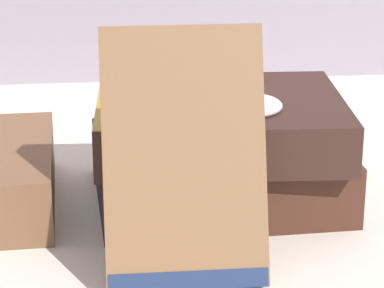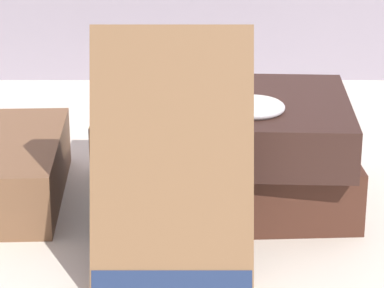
{
  "view_description": "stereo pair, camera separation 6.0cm",
  "coord_description": "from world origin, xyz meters",
  "px_view_note": "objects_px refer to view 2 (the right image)",
  "views": [
    {
      "loc": [
        -0.02,
        -0.6,
        0.28
      ],
      "look_at": [
        0.04,
        0.03,
        0.06
      ],
      "focal_mm": 85.0,
      "sensor_mm": 36.0,
      "label": 1
    },
    {
      "loc": [
        0.04,
        -0.6,
        0.28
      ],
      "look_at": [
        0.04,
        0.03,
        0.06
      ],
      "focal_mm": 85.0,
      "sensor_mm": 36.0,
      "label": 2
    }
  ],
  "objects_px": {
    "book_flat_top": "(216,123)",
    "pocket_watch": "(249,107)",
    "book_leaning_front": "(169,165)",
    "reading_glasses": "(182,145)",
    "book_flat_bottom": "(215,172)"
  },
  "relations": [
    {
      "from": "book_flat_top",
      "to": "pocket_watch",
      "type": "relative_size",
      "value": 3.71
    },
    {
      "from": "book_leaning_front",
      "to": "reading_glasses",
      "type": "height_order",
      "value": "book_leaning_front"
    },
    {
      "from": "pocket_watch",
      "to": "book_leaning_front",
      "type": "bearing_deg",
      "value": -122.37
    },
    {
      "from": "book_flat_bottom",
      "to": "book_flat_top",
      "type": "bearing_deg",
      "value": -93.81
    },
    {
      "from": "book_flat_bottom",
      "to": "book_leaning_front",
      "type": "distance_m",
      "value": 0.14
    },
    {
      "from": "reading_glasses",
      "to": "book_leaning_front",
      "type": "bearing_deg",
      "value": -79.52
    },
    {
      "from": "pocket_watch",
      "to": "reading_glasses",
      "type": "xyz_separation_m",
      "value": [
        -0.05,
        0.16,
        -0.09
      ]
    },
    {
      "from": "book_flat_bottom",
      "to": "book_flat_top",
      "type": "height_order",
      "value": "book_flat_top"
    },
    {
      "from": "book_leaning_front",
      "to": "pocket_watch",
      "type": "relative_size",
      "value": 3.16
    },
    {
      "from": "book_flat_bottom",
      "to": "book_leaning_front",
      "type": "height_order",
      "value": "book_leaning_front"
    },
    {
      "from": "reading_glasses",
      "to": "book_flat_bottom",
      "type": "bearing_deg",
      "value": -65.62
    },
    {
      "from": "book_flat_top",
      "to": "book_leaning_front",
      "type": "distance_m",
      "value": 0.12
    },
    {
      "from": "pocket_watch",
      "to": "book_flat_bottom",
      "type": "bearing_deg",
      "value": 121.79
    },
    {
      "from": "book_flat_bottom",
      "to": "pocket_watch",
      "type": "height_order",
      "value": "pocket_watch"
    },
    {
      "from": "pocket_watch",
      "to": "book_flat_top",
      "type": "bearing_deg",
      "value": 128.41
    }
  ]
}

